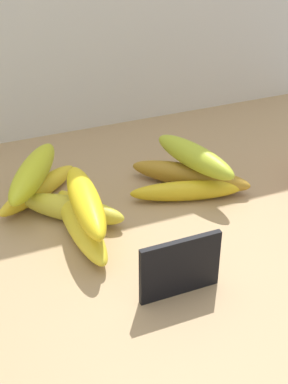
% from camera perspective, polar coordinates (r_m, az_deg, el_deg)
% --- Properties ---
extents(counter_top, '(1.10, 0.76, 0.03)m').
position_cam_1_polar(counter_top, '(0.84, -0.17, -4.84)').
color(counter_top, tan).
rests_on(counter_top, ground).
extents(chalkboard_sign, '(0.11, 0.02, 0.08)m').
position_cam_1_polar(chalkboard_sign, '(0.70, 3.77, -8.04)').
color(chalkboard_sign, black).
rests_on(chalkboard_sign, counter_top).
extents(banana_0, '(0.18, 0.17, 0.04)m').
position_cam_1_polar(banana_0, '(0.93, 4.81, 1.72)').
color(banana_0, '#A57922').
rests_on(banana_0, counter_top).
extents(banana_1, '(0.16, 0.14, 0.04)m').
position_cam_1_polar(banana_1, '(0.85, -7.55, -1.78)').
color(banana_1, gold).
rests_on(banana_1, counter_top).
extents(banana_2, '(0.17, 0.13, 0.03)m').
position_cam_1_polar(banana_2, '(0.91, -10.97, 0.26)').
color(banana_2, yellow).
rests_on(banana_2, counter_top).
extents(banana_3, '(0.04, 0.20, 0.04)m').
position_cam_1_polar(banana_3, '(0.81, -6.64, -3.46)').
color(banana_3, yellow).
rests_on(banana_3, counter_top).
extents(banana_4, '(0.19, 0.09, 0.03)m').
position_cam_1_polar(banana_4, '(0.90, 4.47, 0.13)').
color(banana_4, gold).
rests_on(banana_4, counter_top).
extents(banana_5, '(0.14, 0.18, 0.04)m').
position_cam_1_polar(banana_5, '(0.88, -11.54, 2.00)').
color(banana_5, gold).
rests_on(banana_5, banana_2).
extents(banana_6, '(0.09, 0.18, 0.04)m').
position_cam_1_polar(banana_6, '(0.91, 5.29, 3.73)').
color(banana_6, '#ADBD2C').
rests_on(banana_6, banana_0).
extents(banana_7, '(0.06, 0.20, 0.04)m').
position_cam_1_polar(banana_7, '(0.79, -6.15, -0.92)').
color(banana_7, yellow).
rests_on(banana_7, banana_3).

